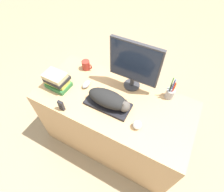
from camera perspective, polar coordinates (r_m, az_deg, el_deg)
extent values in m
plane|color=#998466|center=(2.07, -4.23, -20.91)|extent=(12.00, 12.00, 0.00)
cube|color=tan|center=(1.84, 0.42, -8.48)|extent=(1.40, 0.67, 0.76)
cube|color=black|center=(1.48, -1.33, -2.60)|extent=(0.39, 0.18, 0.02)
ellipsoid|color=black|center=(1.42, -1.39, -0.86)|extent=(0.35, 0.16, 0.12)
sphere|color=#4C4742|center=(1.39, 4.09, -3.31)|extent=(0.09, 0.09, 0.09)
cone|color=#4C4742|center=(1.34, 3.76, -2.92)|extent=(0.03, 0.03, 0.04)
cone|color=#4C4742|center=(1.36, 4.61, -1.52)|extent=(0.03, 0.03, 0.04)
cylinder|color=#333338|center=(1.63, 6.45, 3.60)|extent=(0.15, 0.15, 0.02)
cylinder|color=#333338|center=(1.60, 6.61, 4.84)|extent=(0.04, 0.04, 0.09)
cube|color=#333338|center=(1.45, 7.39, 10.78)|extent=(0.44, 0.03, 0.37)
cube|color=#192338|center=(1.44, 7.25, 10.58)|extent=(0.41, 0.01, 0.35)
ellipsoid|color=gray|center=(1.63, -8.39, 3.82)|extent=(0.06, 0.10, 0.04)
cylinder|color=#9E2D23|center=(1.78, -8.51, 9.96)|extent=(0.08, 0.08, 0.09)
torus|color=#9E2D23|center=(1.76, -7.43, 9.59)|extent=(0.06, 0.01, 0.06)
cylinder|color=#939399|center=(1.59, 18.37, 0.77)|extent=(0.08, 0.08, 0.09)
cylinder|color=orange|center=(1.55, 19.53, 2.10)|extent=(0.01, 0.01, 0.14)
cylinder|color=#1E47B2|center=(1.55, 19.21, 2.91)|extent=(0.01, 0.01, 0.16)
cylinder|color=#338C38|center=(1.53, 18.64, 3.16)|extent=(0.01, 0.01, 0.19)
cylinder|color=black|center=(1.54, 18.43, 2.00)|extent=(0.01, 0.01, 0.14)
cylinder|color=#B21E1E|center=(1.53, 19.24, 2.02)|extent=(0.01, 0.01, 0.16)
sphere|color=silver|center=(1.36, 8.23, -9.32)|extent=(0.07, 0.07, 0.07)
cube|color=black|center=(1.48, -16.25, -3.02)|extent=(0.05, 0.02, 0.10)
cube|color=black|center=(1.49, -16.40, -3.69)|extent=(0.03, 0.00, 0.05)
cube|color=#2D6B38|center=(1.68, -17.00, 3.53)|extent=(0.21, 0.16, 0.04)
cube|color=#CCC14C|center=(1.65, -17.48, 4.48)|extent=(0.20, 0.12, 0.04)
cube|color=black|center=(1.63, -17.56, 5.41)|extent=(0.20, 0.16, 0.03)
cube|color=#C6B284|center=(1.60, -18.19, 6.23)|extent=(0.19, 0.14, 0.04)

